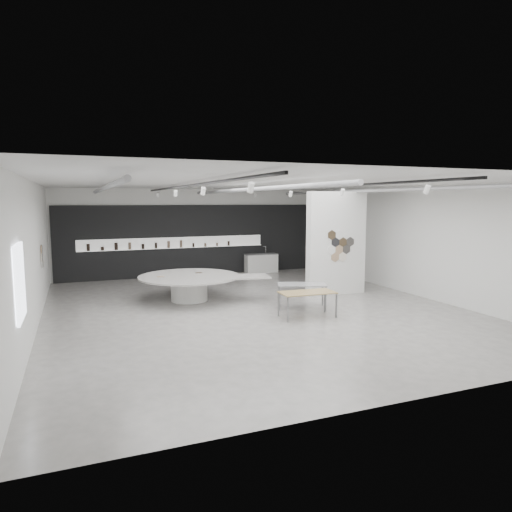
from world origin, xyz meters
name	(u,v)px	position (x,y,z in m)	size (l,w,h in m)	color
room	(251,241)	(-0.09, 0.00, 2.07)	(12.02, 14.02, 3.82)	#9B9792
back_wall_display	(195,240)	(-0.08, 6.93, 1.54)	(11.80, 0.27, 3.10)	black
partition_column	(336,243)	(3.50, 1.00, 1.80)	(2.20, 0.38, 3.60)	white
display_island	(191,284)	(-1.49, 1.82, 0.55)	(4.44, 3.79, 0.85)	white
sample_table_wood	(307,294)	(1.04, -1.52, 0.67)	(1.59, 0.85, 0.73)	#967D4E
sample_table_stone	(302,286)	(1.40, -0.48, 0.69)	(1.63, 1.22, 0.75)	gray
kitchen_counter	(261,263)	(2.93, 6.54, 0.43)	(1.54, 0.65, 1.19)	white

